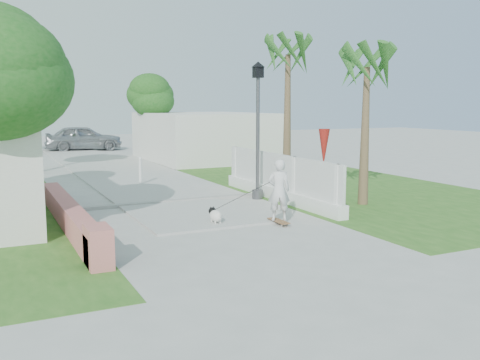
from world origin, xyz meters
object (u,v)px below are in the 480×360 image
street_lamp (258,125)px  parked_car (84,138)px  dog (215,215)px  skateboarder (252,195)px  patio_umbrella (324,148)px  bollard (140,170)px

street_lamp → parked_car: bearing=95.2°
street_lamp → dog: (-2.75, -2.89, -2.18)m
street_lamp → skateboarder: bearing=-119.7°
patio_umbrella → street_lamp: bearing=152.2°
dog → parked_car: (0.80, 24.26, 0.60)m
patio_umbrella → parked_car: patio_umbrella is taller
patio_umbrella → dog: 5.22m
skateboarder → dog: bearing=-0.6°
street_lamp → patio_umbrella: bearing=-27.8°
skateboarder → parked_car: (-0.09, 24.63, 0.08)m
street_lamp → skateboarder: 4.10m
bollard → skateboarder: bearing=-83.8°
patio_umbrella → parked_car: 22.72m
dog → parked_car: size_ratio=0.13×
bollard → dog: 7.40m
skateboarder → parked_car: bearing=-68.1°
street_lamp → parked_car: 21.52m
bollard → dog: (-0.05, -7.39, -0.34)m
street_lamp → patio_umbrella: street_lamp is taller
bollard → skateboarder: skateboarder is taller
patio_umbrella → skateboarder: (-3.76, -2.26, -0.92)m
patio_umbrella → skateboarder: patio_umbrella is taller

